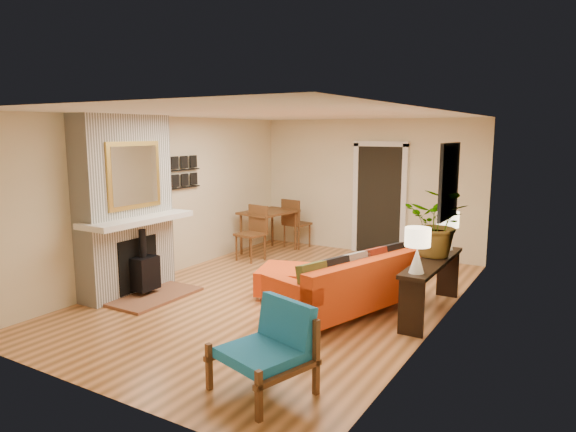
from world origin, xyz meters
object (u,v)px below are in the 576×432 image
at_px(console_table, 432,271).
at_px(houseplant, 438,223).
at_px(ottoman, 288,279).
at_px(blue_chair, 271,343).
at_px(sofa, 350,286).
at_px(dining_table, 272,220).
at_px(lamp_near, 417,245).
at_px(lamp_far, 448,226).

distance_m(console_table, houseplant, 0.64).
relative_size(ottoman, blue_chair, 1.05).
distance_m(sofa, console_table, 1.07).
distance_m(dining_table, houseplant, 4.00).
bearing_deg(lamp_near, lamp_far, 90.00).
height_order(ottoman, blue_chair, blue_chair).
distance_m(blue_chair, lamp_near, 2.23).
height_order(ottoman, lamp_far, lamp_far).
bearing_deg(dining_table, ottoman, -52.36).
relative_size(blue_chair, houseplant, 1.06).
relative_size(blue_chair, dining_table, 0.50).
distance_m(dining_table, lamp_far, 3.83).
xyz_separation_m(sofa, lamp_near, (0.93, -0.21, 0.69)).
xyz_separation_m(ottoman, blue_chair, (1.27, -2.43, 0.20)).
bearing_deg(lamp_far, lamp_near, -90.00).
bearing_deg(lamp_near, console_table, 90.00).
bearing_deg(dining_table, houseplant, -23.88).
xyz_separation_m(dining_table, houseplant, (3.63, -1.61, 0.52)).
relative_size(ottoman, lamp_near, 1.87).
distance_m(sofa, ottoman, 1.10).
bearing_deg(dining_table, console_table, -26.78).
bearing_deg(blue_chair, dining_table, 122.57).
height_order(blue_chair, console_table, blue_chair).
distance_m(console_table, lamp_near, 0.86).
relative_size(console_table, lamp_near, 3.43).
height_order(blue_chair, lamp_near, lamp_near).
bearing_deg(console_table, ottoman, -171.84).
bearing_deg(houseplant, blue_chair, -103.73).
xyz_separation_m(blue_chair, lamp_near, (0.73, 2.01, 0.62)).
bearing_deg(lamp_far, ottoman, -153.64).
bearing_deg(lamp_far, dining_table, 162.73).
relative_size(blue_chair, lamp_near, 1.78).
height_order(sofa, lamp_near, lamp_near).
distance_m(sofa, lamp_far, 1.67).
height_order(sofa, dining_table, dining_table).
height_order(ottoman, console_table, console_table).
xyz_separation_m(ottoman, lamp_far, (2.00, 0.99, 0.83)).
height_order(sofa, houseplant, houseplant).
xyz_separation_m(ottoman, console_table, (2.00, 0.29, 0.34)).
xyz_separation_m(sofa, blue_chair, (0.20, -2.23, 0.07)).
xyz_separation_m(lamp_near, lamp_far, (0.00, 1.41, 0.00)).
bearing_deg(sofa, console_table, 27.93).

